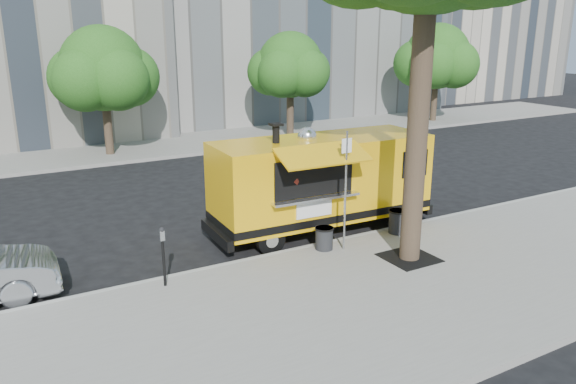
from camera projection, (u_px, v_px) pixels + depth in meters
name	position (u px, v px, depth m)	size (l,w,h in m)	color
ground	(261.00, 246.00, 14.71)	(120.00, 120.00, 0.00)	black
sidewalk	(350.00, 307.00, 11.35)	(60.00, 6.00, 0.15)	gray
curb	(278.00, 255.00, 13.91)	(60.00, 0.14, 0.16)	#999993
far_sidewalk	(129.00, 150.00, 25.94)	(60.00, 5.00, 0.15)	gray
tree_well	(409.00, 258.00, 13.56)	(1.20, 1.20, 0.02)	black
far_tree_b	(103.00, 69.00, 23.74)	(3.60, 3.60, 5.50)	#33261C
far_tree_c	(290.00, 65.00, 27.80)	(3.24, 3.24, 5.21)	#33261C
far_tree_d	(437.00, 56.00, 32.66)	(3.78, 3.78, 5.64)	#33261C
sign_post	(346.00, 184.00, 13.63)	(0.28, 0.06, 3.00)	silver
parking_meter	(163.00, 250.00, 11.88)	(0.11, 0.11, 1.33)	black
food_truck	(321.00, 181.00, 15.37)	(6.44, 3.05, 3.13)	#FCB60D
trash_bin_left	(324.00, 238.00, 14.03)	(0.48, 0.48, 0.57)	black
trash_bin_right	(398.00, 221.00, 15.14)	(0.53, 0.53, 0.64)	black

